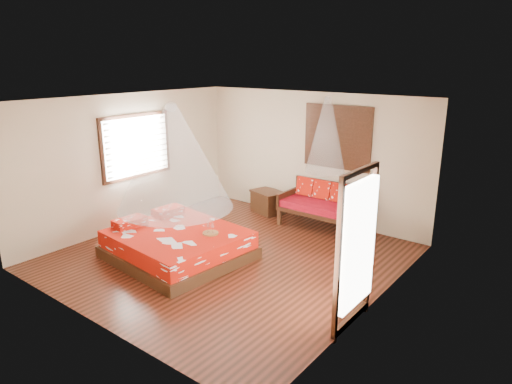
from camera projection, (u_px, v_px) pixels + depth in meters
room at (228, 182)px, 7.90m from camera, size 5.54×5.54×2.84m
bed at (177, 244)px, 8.22m from camera, size 2.43×2.23×0.65m
daybed at (327, 204)px, 9.57m from camera, size 1.90×0.84×0.97m
storage_chest at (268, 202)px, 10.62m from camera, size 0.87×0.74×0.51m
shutter_panel at (337, 137)px, 9.44m from camera, size 1.52×0.06×1.32m
window_left at (137, 146)px, 9.56m from camera, size 0.10×1.74×1.34m
glazed_door at (355, 250)px, 5.94m from camera, size 0.08×1.02×2.16m
wine_tray at (210, 231)px, 8.00m from camera, size 0.28×0.28×0.22m
mosquito_net_main at (174, 157)px, 7.75m from camera, size 2.00×2.00×1.80m
mosquito_net_daybed at (326, 135)px, 9.06m from camera, size 0.81×0.81×1.50m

